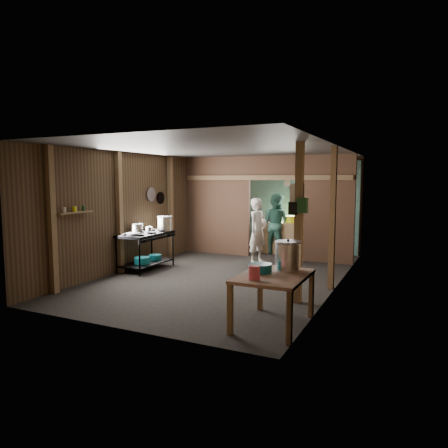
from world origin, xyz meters
The scene contains 43 objects.
floor centered at (0.00, 0.00, 0.00)m, with size 4.50×7.00×0.00m, color black.
ceiling centered at (0.00, 0.00, 2.60)m, with size 4.50×7.00×0.00m, color #403F3D.
wall_back centered at (0.00, 3.50, 1.30)m, with size 4.50×0.00×2.60m, color #4E3D24.
wall_front centered at (0.00, -3.50, 1.30)m, with size 4.50×0.00×2.60m, color #4E3D24.
wall_left centered at (-2.25, 0.00, 1.30)m, with size 0.00×7.00×2.60m, color #4E3D24.
wall_right centered at (2.25, 0.00, 1.30)m, with size 0.00×7.00×2.60m, color #4E3D24.
partition_left centered at (-1.32, 2.20, 1.30)m, with size 1.85×0.10×2.60m, color brown.
partition_right centered at (1.57, 2.20, 1.30)m, with size 1.35×0.10×2.60m, color brown.
partition_header centered at (0.25, 2.20, 2.30)m, with size 1.30×0.10×0.60m, color brown.
turquoise_panel centered at (0.00, 3.44, 1.25)m, with size 4.40×0.06×2.50m, color #6BA8AA.
back_counter centered at (0.30, 2.95, 0.42)m, with size 1.20×0.50×0.85m, color #8B754F.
wall_clock centered at (0.25, 3.40, 1.90)m, with size 0.20×0.20×0.03m, color beige.
post_left_a centered at (-2.18, -2.60, 1.30)m, with size 0.10×0.12×2.60m, color #8B754F.
post_left_b centered at (-2.18, -0.80, 1.30)m, with size 0.10×0.12×2.60m, color #8B754F.
post_left_c centered at (-2.18, 1.20, 1.30)m, with size 0.10×0.12×2.60m, color #8B754F.
post_right centered at (2.18, -0.20, 1.30)m, with size 0.10×0.12×2.60m, color #8B754F.
post_free centered at (1.85, -1.30, 1.30)m, with size 0.12×0.12×2.60m, color #8B754F.
cross_beam centered at (0.00, 2.15, 2.05)m, with size 4.40×0.12×0.12m, color #8B754F.
pan_lid_big centered at (-2.21, 0.40, 1.65)m, with size 0.34×0.34×0.03m, color slate.
pan_lid_small centered at (-2.21, 0.80, 1.55)m, with size 0.30×0.30×0.03m, color black.
wall_shelf centered at (-2.15, -2.10, 1.40)m, with size 0.14×0.80×0.03m, color #8B754F.
jar_white centered at (-2.15, -2.35, 1.47)m, with size 0.07×0.07×0.10m, color beige.
jar_yellow centered at (-2.15, -2.10, 1.47)m, with size 0.08×0.08×0.10m, color yellow.
jar_green centered at (-2.15, -1.88, 1.47)m, with size 0.06×0.06×0.10m, color #1C4A23.
bag_white centered at (1.80, -1.22, 1.78)m, with size 0.22×0.15×0.32m, color beige.
bag_green centered at (1.92, -1.36, 1.60)m, with size 0.16×0.12×0.24m, color #1C4A23.
bag_black centered at (1.78, -1.38, 1.55)m, with size 0.14×0.10×0.20m, color black.
gas_range centered at (-1.88, -0.30, 0.41)m, with size 0.72×1.40×0.83m, color black, non-canonical shape.
prep_table centered at (1.83, -2.49, 0.36)m, with size 0.88×1.21×0.71m, color #9E7058, non-canonical shape.
stove_pot_large centered at (-1.71, 0.22, 0.98)m, with size 0.35×0.35×0.35m, color silver, non-canonical shape.
stove_pot_med centered at (-2.05, -0.37, 0.92)m, with size 0.25×0.25×0.22m, color silver, non-canonical shape.
stove_saucepan centered at (-2.05, 0.06, 0.87)m, with size 0.15×0.15×0.09m, color silver.
frying_pan centered at (-1.88, -0.73, 0.85)m, with size 0.30×0.52×0.07m, color slate, non-canonical shape.
blue_tub_front centered at (-1.88, -0.46, 0.23)m, with size 0.35×0.35×0.14m, color #0E6770.
blue_tub_back centered at (-1.88, 0.04, 0.22)m, with size 0.29×0.29×0.12m, color #0E6770.
stock_pot centered at (1.93, -2.16, 0.92)m, with size 0.38×0.38×0.44m, color silver, non-canonical shape.
wash_basin centered at (1.62, -2.44, 0.78)m, with size 0.33×0.33×0.12m, color #0E6770.
pink_bucket centered at (1.69, -2.86, 0.80)m, with size 0.15×0.15×0.18m, color #EB5064.
knife centered at (1.78, -2.92, 0.72)m, with size 0.30×0.04×0.01m, color silver.
yellow_tub centered at (0.50, 2.95, 0.94)m, with size 0.32×0.32×0.18m, color yellow.
red_cup centered at (-0.12, 2.95, 0.92)m, with size 0.12×0.12×0.14m, color maroon.
cook centered at (0.13, 1.42, 0.78)m, with size 0.57×0.38×1.57m, color white.
worker_back centered at (0.11, 2.82, 0.82)m, with size 0.79×0.62×1.63m, color #326C5D.
Camera 1 is at (3.58, -7.77, 2.01)m, focal length 33.07 mm.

